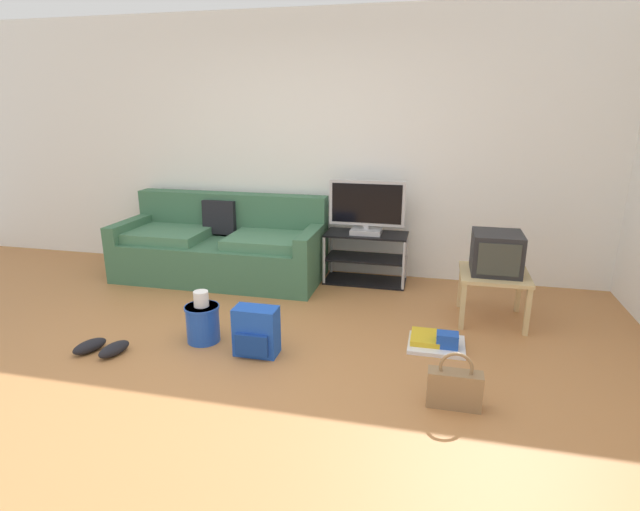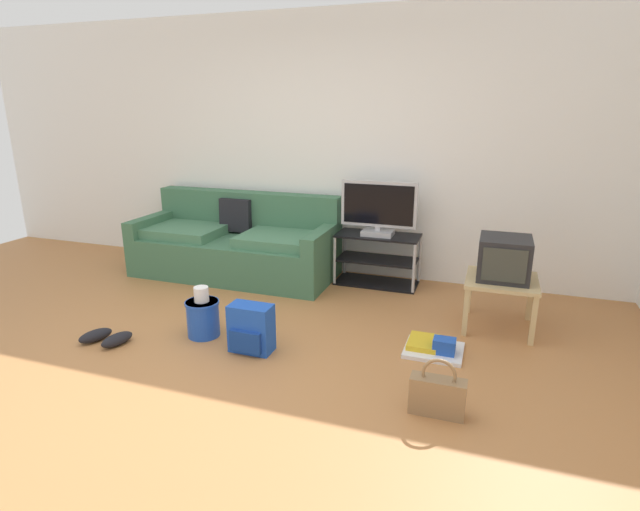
% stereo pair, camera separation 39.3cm
% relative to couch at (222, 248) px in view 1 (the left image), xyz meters
% --- Properties ---
extents(ground_plane, '(9.00, 9.80, 0.02)m').
position_rel_couch_xyz_m(ground_plane, '(0.93, -1.95, -0.33)').
color(ground_plane, '#B27542').
extents(wall_back, '(9.00, 0.10, 2.70)m').
position_rel_couch_xyz_m(wall_back, '(0.93, 0.50, 1.03)').
color(wall_back, white).
rests_on(wall_back, ground_plane).
extents(couch, '(2.14, 0.90, 0.85)m').
position_rel_couch_xyz_m(couch, '(0.00, 0.00, 0.00)').
color(couch, '#3D6B4C').
rests_on(couch, ground_plane).
extents(tv_stand, '(0.83, 0.39, 0.52)m').
position_rel_couch_xyz_m(tv_stand, '(1.52, 0.17, -0.06)').
color(tv_stand, black).
rests_on(tv_stand, ground_plane).
extents(flat_tv, '(0.76, 0.22, 0.54)m').
position_rel_couch_xyz_m(flat_tv, '(1.52, 0.15, 0.47)').
color(flat_tv, '#B2B2B7').
rests_on(flat_tv, tv_stand).
extents(side_table, '(0.56, 0.56, 0.43)m').
position_rel_couch_xyz_m(side_table, '(2.71, -0.54, 0.05)').
color(side_table, tan).
rests_on(side_table, ground_plane).
extents(crt_tv, '(0.40, 0.42, 0.34)m').
position_rel_couch_xyz_m(crt_tv, '(2.71, -0.53, 0.28)').
color(crt_tv, '#232326').
rests_on(crt_tv, side_table).
extents(backpack, '(0.32, 0.25, 0.36)m').
position_rel_couch_xyz_m(backpack, '(0.97, -1.59, -0.14)').
color(backpack, blue).
rests_on(backpack, ground_plane).
extents(handbag, '(0.33, 0.12, 0.36)m').
position_rel_couch_xyz_m(handbag, '(2.37, -1.95, -0.19)').
color(handbag, olive).
rests_on(handbag, ground_plane).
extents(cleaning_bucket, '(0.27, 0.27, 0.41)m').
position_rel_couch_xyz_m(cleaning_bucket, '(0.49, -1.48, -0.15)').
color(cleaning_bucket, blue).
rests_on(cleaning_bucket, ground_plane).
extents(sneakers_pair, '(0.40, 0.29, 0.09)m').
position_rel_couch_xyz_m(sneakers_pair, '(-0.16, -1.85, -0.27)').
color(sneakers_pair, black).
rests_on(sneakers_pair, ground_plane).
extents(floor_tray, '(0.43, 0.36, 0.14)m').
position_rel_couch_xyz_m(floor_tray, '(2.26, -1.17, -0.28)').
color(floor_tray, silver).
rests_on(floor_tray, ground_plane).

